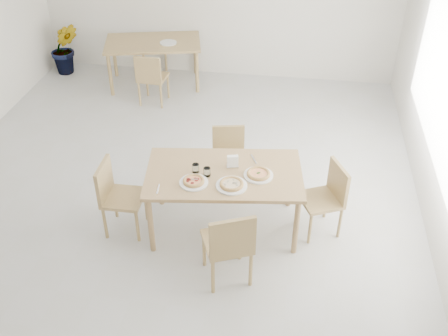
# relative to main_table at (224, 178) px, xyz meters

# --- Properties ---
(room) EXTENTS (7.28, 7.00, 7.00)m
(room) POSITION_rel_main_table_xyz_m (2.24, 0.84, 0.82)
(room) COLOR #BBBBB6
(room) RESTS_ON ground
(main_table) EXTENTS (1.76, 1.15, 0.75)m
(main_table) POSITION_rel_main_table_xyz_m (0.00, 0.00, 0.00)
(main_table) COLOR #A48254
(main_table) RESTS_ON ground
(chair_south) EXTENTS (0.58, 0.58, 0.90)m
(chair_south) POSITION_rel_main_table_xyz_m (0.18, -0.81, -0.16)
(chair_south) COLOR tan
(chair_south) RESTS_ON ground
(chair_north) EXTENTS (0.46, 0.46, 0.79)m
(chair_north) POSITION_rel_main_table_xyz_m (-0.07, 0.80, -0.22)
(chair_north) COLOR tan
(chair_north) RESTS_ON ground
(chair_west) EXTENTS (0.43, 0.43, 0.86)m
(chair_west) POSITION_rel_main_table_xyz_m (-1.16, -0.20, -0.18)
(chair_west) COLOR tan
(chair_west) RESTS_ON ground
(chair_east) EXTENTS (0.55, 0.55, 0.83)m
(chair_east) POSITION_rel_main_table_xyz_m (1.11, 0.14, -0.19)
(chair_east) COLOR tan
(chair_east) RESTS_ON ground
(plate_margherita) EXTENTS (0.31, 0.31, 0.02)m
(plate_margherita) POSITION_rel_main_table_xyz_m (0.37, -0.00, 0.08)
(plate_margherita) COLOR white
(plate_margherita) RESTS_ON main_table
(plate_mushroom) EXTENTS (0.32, 0.32, 0.02)m
(plate_mushroom) POSITION_rel_main_table_xyz_m (0.11, -0.22, 0.08)
(plate_mushroom) COLOR white
(plate_mushroom) RESTS_ON main_table
(plate_pepperoni) EXTENTS (0.30, 0.30, 0.02)m
(plate_pepperoni) POSITION_rel_main_table_xyz_m (-0.28, -0.23, 0.08)
(plate_pepperoni) COLOR white
(plate_pepperoni) RESTS_ON main_table
(pizza_margherita) EXTENTS (0.28, 0.28, 0.03)m
(pizza_margherita) POSITION_rel_main_table_xyz_m (0.37, -0.00, 0.10)
(pizza_margherita) COLOR #E9C26D
(pizza_margherita) RESTS_ON plate_margherita
(pizza_mushroom) EXTENTS (0.28, 0.28, 0.03)m
(pizza_mushroom) POSITION_rel_main_table_xyz_m (0.11, -0.22, 0.11)
(pizza_mushroom) COLOR #E9C26D
(pizza_mushroom) RESTS_ON plate_mushroom
(pizza_pepperoni) EXTENTS (0.24, 0.24, 0.03)m
(pizza_pepperoni) POSITION_rel_main_table_xyz_m (-0.28, -0.23, 0.11)
(pizza_pepperoni) COLOR #E9C26D
(pizza_pepperoni) RESTS_ON plate_pepperoni
(tumbler_a) EXTENTS (0.07, 0.07, 0.10)m
(tumbler_a) POSITION_rel_main_table_xyz_m (-0.30, -0.03, 0.12)
(tumbler_a) COLOR white
(tumbler_a) RESTS_ON main_table
(tumbler_b) EXTENTS (0.07, 0.07, 0.10)m
(tumbler_b) POSITION_rel_main_table_xyz_m (-0.17, -0.08, 0.12)
(tumbler_b) COLOR white
(tumbler_b) RESTS_ON main_table
(napkin_holder) EXTENTS (0.14, 0.09, 0.14)m
(napkin_holder) POSITION_rel_main_table_xyz_m (0.08, 0.12, 0.14)
(napkin_holder) COLOR silver
(napkin_holder) RESTS_ON main_table
(fork_a) EXTENTS (0.09, 0.18, 0.01)m
(fork_a) POSITION_rel_main_table_xyz_m (0.28, 0.30, 0.08)
(fork_a) COLOR silver
(fork_a) RESTS_ON main_table
(fork_b) EXTENTS (0.03, 0.16, 0.01)m
(fork_b) POSITION_rel_main_table_xyz_m (-0.62, -0.39, 0.08)
(fork_b) COLOR silver
(fork_b) RESTS_ON main_table
(second_table) EXTENTS (1.70, 1.21, 0.75)m
(second_table) POSITION_rel_main_table_xyz_m (-1.71, 3.44, -0.01)
(second_table) COLOR tan
(second_table) RESTS_ON ground
(chair_back_s) EXTENTS (0.44, 0.44, 0.84)m
(chair_back_s) POSITION_rel_main_table_xyz_m (-1.57, 2.72, -0.19)
(chair_back_s) COLOR tan
(chair_back_s) RESTS_ON ground
(chair_back_n) EXTENTS (0.59, 0.59, 0.92)m
(chair_back_n) POSITION_rel_main_table_xyz_m (-1.95, 4.16, -0.15)
(chair_back_n) COLOR tan
(chair_back_n) RESTS_ON ground
(plate_empty) EXTENTS (0.27, 0.27, 0.02)m
(plate_empty) POSITION_rel_main_table_xyz_m (-1.45, 3.41, 0.08)
(plate_empty) COLOR white
(plate_empty) RESTS_ON second_table
(potted_plant) EXTENTS (0.61, 0.56, 0.90)m
(potted_plant) POSITION_rel_main_table_xyz_m (-3.36, 3.63, -0.23)
(potted_plant) COLOR #1F611D
(potted_plant) RESTS_ON ground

